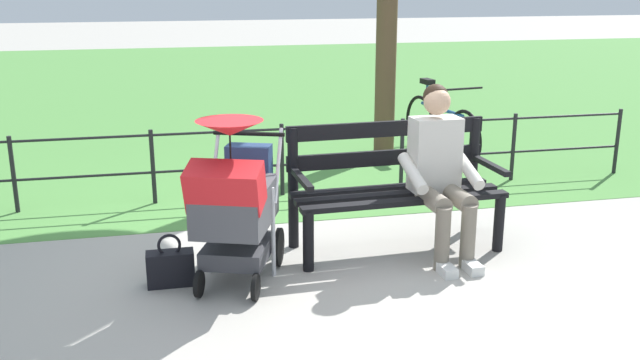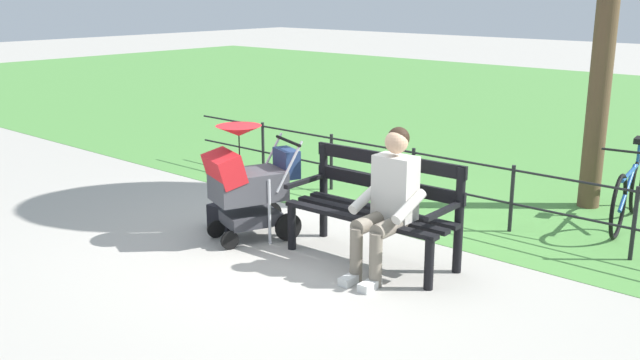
% 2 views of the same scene
% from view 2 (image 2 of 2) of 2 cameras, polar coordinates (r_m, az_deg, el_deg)
% --- Properties ---
extents(ground_plane, '(60.00, 60.00, 0.00)m').
position_cam_2_polar(ground_plane, '(6.90, -0.19, -5.29)').
color(ground_plane, '#ADA89E').
extents(grass_lawn, '(40.00, 16.00, 0.01)m').
position_cam_2_polar(grass_lawn, '(14.50, 23.63, 4.25)').
color(grass_lawn, '#518E42').
rests_on(grass_lawn, ground).
extents(park_bench, '(1.62, 0.66, 0.96)m').
position_cam_2_polar(park_bench, '(6.45, 4.56, -1.87)').
color(park_bench, black).
rests_on(park_bench, ground).
extents(person_on_bench, '(0.55, 0.74, 1.28)m').
position_cam_2_polar(person_on_bench, '(6.07, 5.49, -1.48)').
color(person_on_bench, slate).
rests_on(person_on_bench, ground).
extents(stroller, '(0.76, 0.99, 1.15)m').
position_cam_2_polar(stroller, '(6.94, -5.86, -0.10)').
color(stroller, black).
rests_on(stroller, ground).
extents(handbag, '(0.32, 0.14, 0.37)m').
position_cam_2_polar(handbag, '(7.42, -7.90, -2.92)').
color(handbag, black).
rests_on(handbag, ground).
extents(park_fence, '(7.23, 0.04, 0.70)m').
position_cam_2_polar(park_fence, '(7.85, 9.10, 0.26)').
color(park_fence, black).
rests_on(park_fence, ground).
extents(bicycle, '(0.44, 1.65, 0.89)m').
position_cam_2_polar(bicycle, '(8.06, 23.55, -0.86)').
color(bicycle, black).
rests_on(bicycle, ground).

